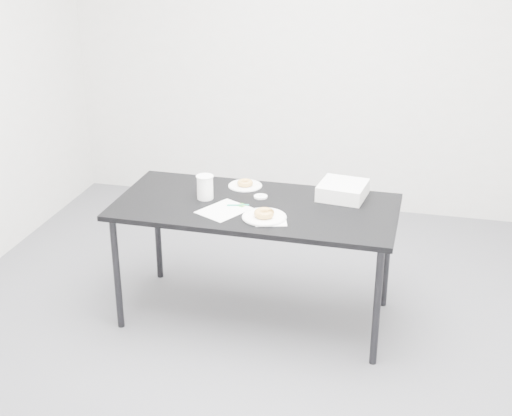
% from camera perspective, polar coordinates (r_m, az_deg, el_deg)
% --- Properties ---
extents(floor, '(4.00, 4.00, 0.00)m').
position_cam_1_polar(floor, '(4.27, 0.08, -9.80)').
color(floor, '#545459').
rests_on(floor, ground).
extents(wall_back, '(4.00, 0.02, 2.70)m').
position_cam_1_polar(wall_back, '(5.63, 5.03, 13.14)').
color(wall_back, silver).
rests_on(wall_back, floor).
extents(table, '(1.62, 0.77, 0.74)m').
position_cam_1_polar(table, '(4.10, -0.04, -0.45)').
color(table, black).
rests_on(table, floor).
extents(scorecard, '(0.31, 0.34, 0.00)m').
position_cam_1_polar(scorecard, '(4.00, -2.59, -0.18)').
color(scorecard, white).
rests_on(scorecard, table).
extents(logo_patch, '(0.06, 0.06, 0.00)m').
position_cam_1_polar(logo_patch, '(4.06, -1.14, 0.23)').
color(logo_patch, green).
rests_on(logo_patch, scorecard).
extents(pen, '(0.12, 0.04, 0.01)m').
position_cam_1_polar(pen, '(4.05, -1.45, 0.24)').
color(pen, '#0D9572').
rests_on(pen, scorecard).
extents(napkin, '(0.21, 0.21, 0.00)m').
position_cam_1_polar(napkin, '(3.87, 1.17, -0.96)').
color(napkin, white).
rests_on(napkin, table).
extents(plate_near, '(0.24, 0.24, 0.01)m').
position_cam_1_polar(plate_near, '(3.90, 0.67, -0.72)').
color(plate_near, white).
rests_on(plate_near, napkin).
extents(donut_near, '(0.13, 0.13, 0.04)m').
position_cam_1_polar(donut_near, '(3.89, 0.67, -0.42)').
color(donut_near, gold).
rests_on(donut_near, plate_near).
extents(plate_far, '(0.21, 0.21, 0.01)m').
position_cam_1_polar(plate_far, '(4.34, -0.87, 1.79)').
color(plate_far, white).
rests_on(plate_far, table).
extents(donut_far, '(0.11, 0.11, 0.03)m').
position_cam_1_polar(donut_far, '(4.34, -0.87, 2.03)').
color(donut_far, gold).
rests_on(donut_far, plate_far).
extents(coffee_cup, '(0.09, 0.09, 0.14)m').
position_cam_1_polar(coffee_cup, '(4.15, -4.10, 1.68)').
color(coffee_cup, white).
rests_on(coffee_cup, table).
extents(cup_lid, '(0.08, 0.08, 0.01)m').
position_cam_1_polar(cup_lid, '(4.17, 0.37, 0.92)').
color(cup_lid, white).
rests_on(cup_lid, table).
extents(bakery_box, '(0.29, 0.29, 0.09)m').
position_cam_1_polar(bakery_box, '(4.19, 6.96, 1.43)').
color(bakery_box, white).
rests_on(bakery_box, table).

